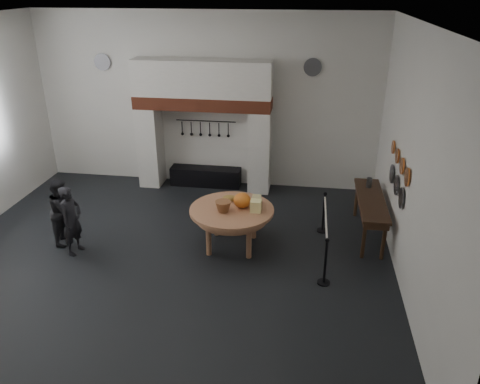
# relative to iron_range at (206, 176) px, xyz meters

# --- Properties ---
(floor) EXTENTS (9.00, 8.00, 0.02)m
(floor) POSITION_rel_iron_range_xyz_m (0.00, -3.72, -0.25)
(floor) COLOR black
(floor) RESTS_ON ground
(ceiling) EXTENTS (9.00, 8.00, 0.02)m
(ceiling) POSITION_rel_iron_range_xyz_m (0.00, -3.72, 4.25)
(ceiling) COLOR silver
(ceiling) RESTS_ON wall_back
(wall_back) EXTENTS (9.00, 0.02, 4.50)m
(wall_back) POSITION_rel_iron_range_xyz_m (0.00, 0.28, 2.00)
(wall_back) COLOR silver
(wall_back) RESTS_ON floor
(wall_front) EXTENTS (9.00, 0.02, 4.50)m
(wall_front) POSITION_rel_iron_range_xyz_m (0.00, -7.72, 2.00)
(wall_front) COLOR silver
(wall_front) RESTS_ON floor
(wall_right) EXTENTS (0.02, 8.00, 4.50)m
(wall_right) POSITION_rel_iron_range_xyz_m (4.50, -3.72, 2.00)
(wall_right) COLOR silver
(wall_right) RESTS_ON floor
(chimney_pier_left) EXTENTS (0.55, 0.70, 2.15)m
(chimney_pier_left) POSITION_rel_iron_range_xyz_m (-1.48, -0.07, 0.82)
(chimney_pier_left) COLOR silver
(chimney_pier_left) RESTS_ON floor
(chimney_pier_right) EXTENTS (0.55, 0.70, 2.15)m
(chimney_pier_right) POSITION_rel_iron_range_xyz_m (1.48, -0.07, 0.82)
(chimney_pier_right) COLOR silver
(chimney_pier_right) RESTS_ON floor
(hearth_brick_band) EXTENTS (3.50, 0.72, 0.32)m
(hearth_brick_band) POSITION_rel_iron_range_xyz_m (0.00, -0.07, 2.06)
(hearth_brick_band) COLOR #9E442B
(hearth_brick_band) RESTS_ON chimney_pier_left
(chimney_hood) EXTENTS (3.50, 0.70, 0.90)m
(chimney_hood) POSITION_rel_iron_range_xyz_m (0.00, -0.07, 2.67)
(chimney_hood) COLOR silver
(chimney_hood) RESTS_ON hearth_brick_band
(iron_range) EXTENTS (1.90, 0.45, 0.50)m
(iron_range) POSITION_rel_iron_range_xyz_m (0.00, 0.00, 0.00)
(iron_range) COLOR black
(iron_range) RESTS_ON floor
(utensil_rail) EXTENTS (1.60, 0.02, 0.02)m
(utensil_rail) POSITION_rel_iron_range_xyz_m (0.00, 0.20, 1.50)
(utensil_rail) COLOR black
(utensil_rail) RESTS_ON wall_back
(work_table) EXTENTS (1.84, 1.84, 0.07)m
(work_table) POSITION_rel_iron_range_xyz_m (1.23, -3.08, 0.59)
(work_table) COLOR tan
(work_table) RESTS_ON floor
(pumpkin) EXTENTS (0.36, 0.36, 0.31)m
(pumpkin) POSITION_rel_iron_range_xyz_m (1.43, -2.98, 0.78)
(pumpkin) COLOR orange
(pumpkin) RESTS_ON work_table
(cheese_block_big) EXTENTS (0.22, 0.22, 0.24)m
(cheese_block_big) POSITION_rel_iron_range_xyz_m (1.73, -3.13, 0.74)
(cheese_block_big) COLOR #FFF298
(cheese_block_big) RESTS_ON work_table
(cheese_block_small) EXTENTS (0.18, 0.18, 0.20)m
(cheese_block_small) POSITION_rel_iron_range_xyz_m (1.71, -2.83, 0.72)
(cheese_block_small) COLOR #D5C57F
(cheese_block_small) RESTS_ON work_table
(wicker_basket) EXTENTS (0.34, 0.34, 0.22)m
(wicker_basket) POSITION_rel_iron_range_xyz_m (1.08, -3.23, 0.73)
(wicker_basket) COLOR brown
(wicker_basket) RESTS_ON work_table
(bread_loaf) EXTENTS (0.31, 0.18, 0.13)m
(bread_loaf) POSITION_rel_iron_range_xyz_m (1.13, -2.73, 0.69)
(bread_loaf) COLOR #A6823B
(bread_loaf) RESTS_ON work_table
(visitor_near) EXTENTS (0.44, 0.59, 1.46)m
(visitor_near) POSITION_rel_iron_range_xyz_m (-1.92, -3.79, 0.48)
(visitor_near) COLOR black
(visitor_near) RESTS_ON floor
(visitor_far) EXTENTS (0.66, 0.78, 1.44)m
(visitor_far) POSITION_rel_iron_range_xyz_m (-2.32, -3.39, 0.47)
(visitor_far) COLOR black
(visitor_far) RESTS_ON floor
(side_table) EXTENTS (0.55, 2.20, 0.06)m
(side_table) POSITION_rel_iron_range_xyz_m (4.10, -2.21, 0.62)
(side_table) COLOR #3C2015
(side_table) RESTS_ON floor
(pewter_jug) EXTENTS (0.12, 0.12, 0.22)m
(pewter_jug) POSITION_rel_iron_range_xyz_m (4.10, -1.61, 0.76)
(pewter_jug) COLOR #434347
(pewter_jug) RESTS_ON side_table
(copper_pan_a) EXTENTS (0.03, 0.34, 0.34)m
(copper_pan_a) POSITION_rel_iron_range_xyz_m (4.46, -3.52, 1.70)
(copper_pan_a) COLOR #C6662D
(copper_pan_a) RESTS_ON wall_right
(copper_pan_b) EXTENTS (0.03, 0.32, 0.32)m
(copper_pan_b) POSITION_rel_iron_range_xyz_m (4.46, -2.97, 1.70)
(copper_pan_b) COLOR #C6662D
(copper_pan_b) RESTS_ON wall_right
(copper_pan_c) EXTENTS (0.03, 0.30, 0.30)m
(copper_pan_c) POSITION_rel_iron_range_xyz_m (4.46, -2.42, 1.70)
(copper_pan_c) COLOR #C6662D
(copper_pan_c) RESTS_ON wall_right
(copper_pan_d) EXTENTS (0.03, 0.28, 0.28)m
(copper_pan_d) POSITION_rel_iron_range_xyz_m (4.46, -1.87, 1.70)
(copper_pan_d) COLOR #C6662D
(copper_pan_d) RESTS_ON wall_right
(pewter_plate_left) EXTENTS (0.03, 0.40, 0.40)m
(pewter_plate_left) POSITION_rel_iron_range_xyz_m (4.46, -3.32, 1.20)
(pewter_plate_left) COLOR #4C4C51
(pewter_plate_left) RESTS_ON wall_right
(pewter_plate_mid) EXTENTS (0.03, 0.40, 0.40)m
(pewter_plate_mid) POSITION_rel_iron_range_xyz_m (4.46, -2.72, 1.20)
(pewter_plate_mid) COLOR #4C4C51
(pewter_plate_mid) RESTS_ON wall_right
(pewter_plate_right) EXTENTS (0.03, 0.40, 0.40)m
(pewter_plate_right) POSITION_rel_iron_range_xyz_m (4.46, -2.12, 1.20)
(pewter_plate_right) COLOR #4C4C51
(pewter_plate_right) RESTS_ON wall_right
(pewter_plate_back_left) EXTENTS (0.44, 0.03, 0.44)m
(pewter_plate_back_left) POSITION_rel_iron_range_xyz_m (-2.70, 0.24, 2.95)
(pewter_plate_back_left) COLOR #4C4C51
(pewter_plate_back_left) RESTS_ON wall_back
(pewter_plate_back_right) EXTENTS (0.44, 0.03, 0.44)m
(pewter_plate_back_right) POSITION_rel_iron_range_xyz_m (2.70, 0.24, 2.95)
(pewter_plate_back_right) COLOR #4C4C51
(pewter_plate_back_right) RESTS_ON wall_back
(barrier_post_near) EXTENTS (0.05, 0.05, 0.90)m
(barrier_post_near) POSITION_rel_iron_range_xyz_m (3.13, -4.17, 0.20)
(barrier_post_near) COLOR black
(barrier_post_near) RESTS_ON floor
(barrier_post_far) EXTENTS (0.05, 0.05, 0.90)m
(barrier_post_far) POSITION_rel_iron_range_xyz_m (3.13, -2.17, 0.20)
(barrier_post_far) COLOR black
(barrier_post_far) RESTS_ON floor
(barrier_rope) EXTENTS (0.04, 2.00, 0.04)m
(barrier_rope) POSITION_rel_iron_range_xyz_m (3.13, -3.17, 0.60)
(barrier_rope) COLOR silver
(barrier_rope) RESTS_ON barrier_post_near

